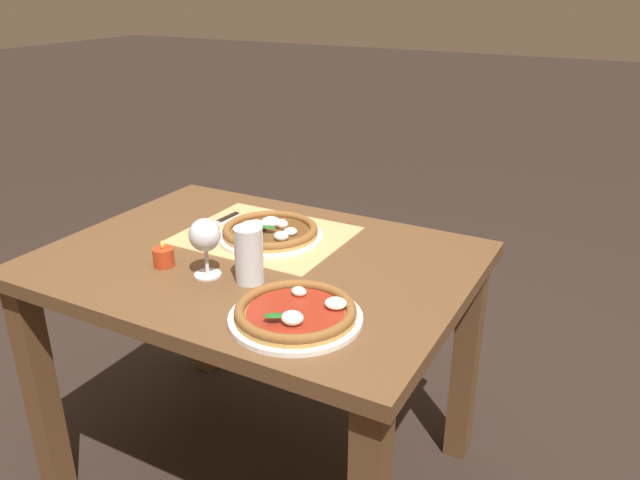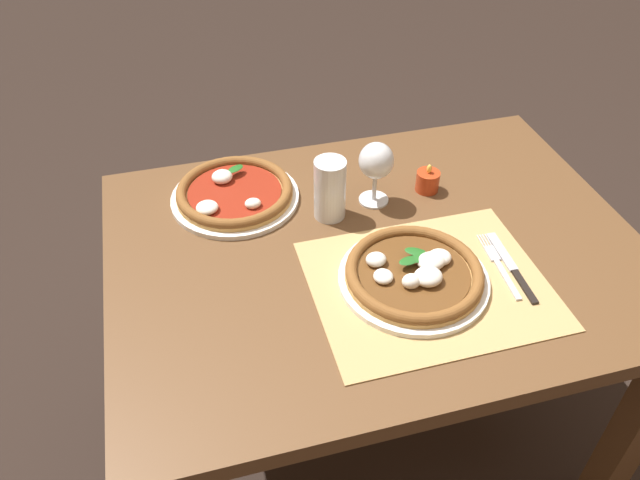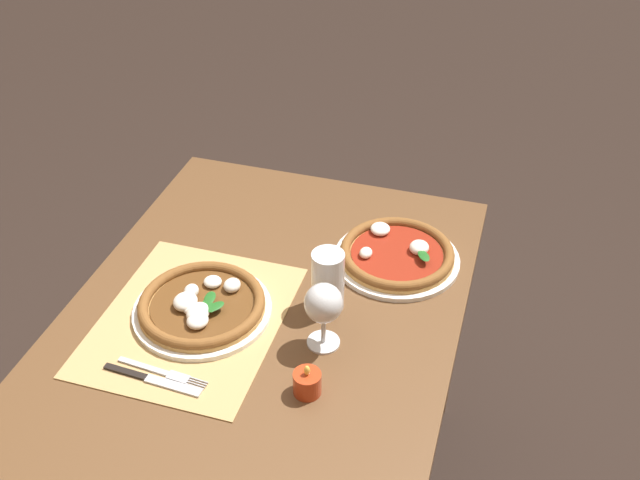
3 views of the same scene
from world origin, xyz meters
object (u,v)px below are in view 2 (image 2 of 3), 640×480
pint_glass (330,190)px  knife (511,266)px  pizza_far (234,193)px  fork (499,265)px  votive_candle (427,182)px  pizza_near (414,274)px  wine_glass (376,163)px

pint_glass → knife: 0.42m
pizza_far → fork: bearing=-37.1°
knife → votive_candle: size_ratio=2.99×
votive_candle → fork: bearing=-82.2°
pizza_near → pint_glass: 0.28m
votive_candle → knife: bearing=-78.2°
wine_glass → pint_glass: bearing=-168.1°
pizza_near → pizza_far: size_ratio=1.01×
wine_glass → pint_glass: wine_glass is taller
wine_glass → fork: wine_glass is taller
pizza_far → pint_glass: (0.20, -0.11, 0.05)m
pizza_near → pizza_far: pizza_near is taller
pint_glass → votive_candle: size_ratio=2.01×
votive_candle → wine_glass: bearing=-176.8°
fork → wine_glass: bearing=122.0°
pint_glass → knife: size_ratio=0.67×
wine_glass → pizza_near: bearing=-92.2°
pizza_near → fork: (0.19, -0.00, -0.02)m
pizza_near → pint_glass: bearing=112.1°
pizza_far → votive_candle: bearing=-10.2°
pizza_near → votive_candle: votive_candle is taller
knife → votive_candle: 0.31m
pizza_near → wine_glass: size_ratio=1.96×
pizza_far → pizza_near: bearing=-50.5°
knife → wine_glass: bearing=124.2°
pizza_near → pint_glass: (-0.10, 0.26, 0.05)m
knife → pint_glass: bearing=139.3°
pizza_near → fork: 0.19m
wine_glass → knife: wine_glass is taller
wine_glass → votive_candle: (0.14, 0.01, -0.08)m
fork → votive_candle: (-0.04, 0.29, 0.02)m
wine_glass → knife: (0.20, -0.29, -0.10)m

